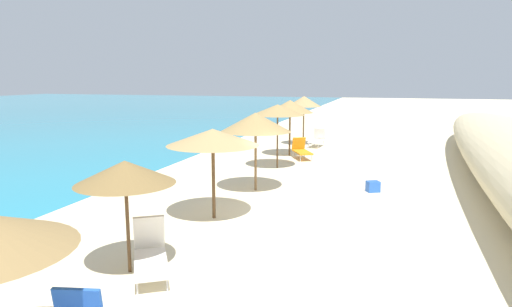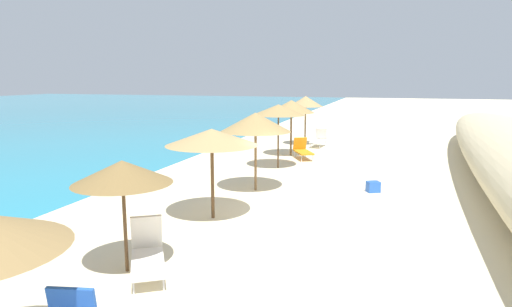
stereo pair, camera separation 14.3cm
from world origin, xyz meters
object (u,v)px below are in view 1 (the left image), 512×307
(beach_umbrella_5, at_px, (278,110))
(beach_umbrella_3, at_px, (213,137))
(lounge_chair_0, at_px, (150,254))
(cooler_box, at_px, (373,186))
(beach_umbrella_2, at_px, (125,172))
(beach_umbrella_6, at_px, (290,107))
(lounge_chair_1, at_px, (317,139))
(lounge_chair_4, at_px, (301,150))
(beach_umbrella_7, at_px, (304,101))
(beach_umbrella_4, at_px, (256,122))

(beach_umbrella_5, bearing_deg, beach_umbrella_3, -179.82)
(beach_umbrella_3, height_order, lounge_chair_0, beach_umbrella_3)
(beach_umbrella_3, distance_m, cooler_box, 6.44)
(beach_umbrella_2, relative_size, cooler_box, 5.55)
(beach_umbrella_5, height_order, beach_umbrella_6, beach_umbrella_6)
(beach_umbrella_6, bearing_deg, beach_umbrella_2, 179.57)
(beach_umbrella_2, height_order, lounge_chair_1, beach_umbrella_2)
(beach_umbrella_2, height_order, lounge_chair_4, beach_umbrella_2)
(beach_umbrella_5, height_order, lounge_chair_4, beach_umbrella_5)
(lounge_chair_4, height_order, cooler_box, lounge_chair_4)
(beach_umbrella_7, xyz_separation_m, lounge_chair_0, (-18.35, -0.36, -2.16))
(beach_umbrella_5, height_order, lounge_chair_0, beach_umbrella_5)
(beach_umbrella_6, xyz_separation_m, cooler_box, (-6.42, -4.43, -2.33))
(beach_umbrella_6, bearing_deg, beach_umbrella_4, -176.77)
(beach_umbrella_2, relative_size, beach_umbrella_7, 0.80)
(beach_umbrella_4, relative_size, lounge_chair_1, 1.72)
(beach_umbrella_6, height_order, cooler_box, beach_umbrella_6)
(beach_umbrella_7, bearing_deg, cooler_box, -156.51)
(lounge_chair_0, bearing_deg, lounge_chair_4, -123.43)
(beach_umbrella_3, xyz_separation_m, beach_umbrella_5, (7.48, 0.02, 0.25))
(lounge_chair_1, distance_m, lounge_chair_4, 4.15)
(lounge_chair_0, bearing_deg, lounge_chair_1, -123.45)
(beach_umbrella_6, bearing_deg, beach_umbrella_3, -178.92)
(beach_umbrella_6, relative_size, lounge_chair_0, 1.64)
(beach_umbrella_7, bearing_deg, beach_umbrella_3, -179.17)
(lounge_chair_1, bearing_deg, cooler_box, 115.94)
(beach_umbrella_6, bearing_deg, lounge_chair_4, -133.56)
(beach_umbrella_5, height_order, lounge_chair_1, beach_umbrella_5)
(beach_umbrella_4, xyz_separation_m, beach_umbrella_6, (7.39, 0.42, 0.09))
(beach_umbrella_3, bearing_deg, beach_umbrella_7, 0.83)
(beach_umbrella_6, xyz_separation_m, lounge_chair_1, (3.42, -0.89, -2.08))
(beach_umbrella_5, relative_size, lounge_chair_4, 1.70)
(beach_umbrella_2, distance_m, cooler_box, 9.55)
(beach_umbrella_2, xyz_separation_m, beach_umbrella_7, (18.40, -0.10, 0.49))
(beach_umbrella_3, bearing_deg, beach_umbrella_4, -3.61)
(beach_umbrella_5, relative_size, lounge_chair_1, 1.75)
(beach_umbrella_3, xyz_separation_m, lounge_chair_4, (10.05, -0.56, -1.88))
(beach_umbrella_4, bearing_deg, cooler_box, -76.38)
(cooler_box, bearing_deg, beach_umbrella_7, 23.49)
(lounge_chair_1, bearing_deg, beach_umbrella_2, 92.98)
(beach_umbrella_3, distance_m, beach_umbrella_4, 3.40)
(beach_umbrella_4, xyz_separation_m, lounge_chair_0, (-7.17, 0.06, -2.00))
(beach_umbrella_2, relative_size, beach_umbrella_3, 0.90)
(beach_umbrella_3, distance_m, beach_umbrella_6, 10.78)
(beach_umbrella_3, relative_size, beach_umbrella_7, 0.89)
(beach_umbrella_2, relative_size, beach_umbrella_4, 0.84)
(lounge_chair_4, bearing_deg, beach_umbrella_6, -71.25)
(beach_umbrella_6, bearing_deg, beach_umbrella_5, -176.89)
(lounge_chair_0, distance_m, lounge_chair_1, 17.99)
(beach_umbrella_4, xyz_separation_m, cooler_box, (0.97, -4.01, -2.24))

